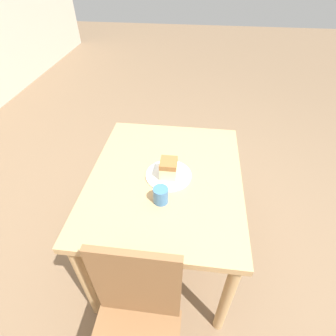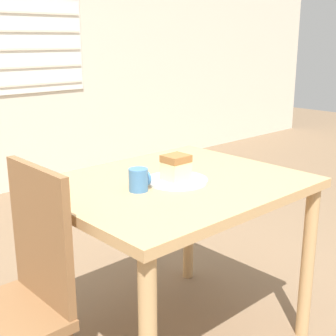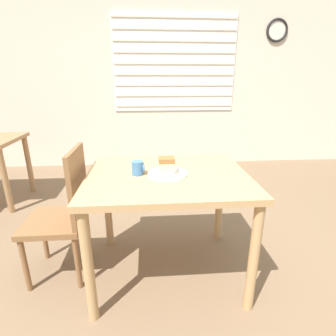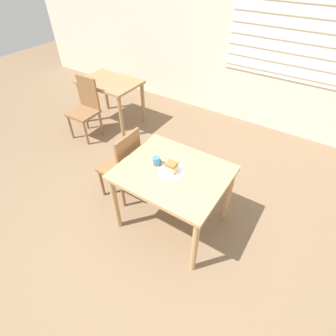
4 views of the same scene
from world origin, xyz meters
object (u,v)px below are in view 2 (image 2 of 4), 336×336
coffee_mug (139,180)px  dining_table_near (174,205)px  plate (177,180)px  cake_slice (176,167)px  chair_near_window (16,296)px

coffee_mug → dining_table_near: bearing=0.5°
plate → cake_slice: bearing=-171.0°
dining_table_near → cake_slice: size_ratio=10.06×
dining_table_near → plate: 0.11m
dining_table_near → cake_slice: cake_slice is taller
dining_table_near → coffee_mug: (-0.19, -0.00, 0.15)m
chair_near_window → cake_slice: bearing=84.8°
chair_near_window → plate: size_ratio=3.63×
dining_table_near → chair_near_window: size_ratio=1.12×
plate → cake_slice: cake_slice is taller
chair_near_window → dining_table_near: bearing=86.3°
dining_table_near → chair_near_window: chair_near_window is taller
cake_slice → plate: bearing=9.0°
dining_table_near → plate: size_ratio=4.05×
chair_near_window → cake_slice: size_ratio=9.01×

